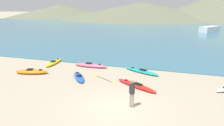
% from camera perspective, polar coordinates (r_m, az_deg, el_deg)
% --- Properties ---
extents(ground_plane, '(400.00, 400.00, 0.00)m').
position_cam_1_polar(ground_plane, '(12.16, 1.43, -11.47)').
color(ground_plane, tan).
extents(bay_water, '(160.00, 70.00, 0.06)m').
position_cam_1_polar(bay_water, '(53.63, 15.43, 8.29)').
color(bay_water, teal).
rests_on(bay_water, ground_plane).
extents(far_hill_left, '(56.24, 56.24, 6.59)m').
position_cam_1_polar(far_hill_left, '(129.25, -13.26, 13.19)').
color(far_hill_left, '#6B7056').
rests_on(far_hill_left, ground_plane).
extents(far_hill_midleft, '(77.40, 77.40, 7.51)m').
position_cam_1_polar(far_hill_midleft, '(107.27, 7.85, 13.49)').
color(far_hill_midleft, '#6B7056').
rests_on(far_hill_midleft, ground_plane).
extents(kayak_on_sand_0, '(2.78, 1.51, 0.40)m').
position_cam_1_polar(kayak_on_sand_0, '(19.01, -20.23, -2.13)').
color(kayak_on_sand_0, orange).
rests_on(kayak_on_sand_0, ground_plane).
extents(kayak_on_sand_2, '(2.08, 2.53, 0.30)m').
position_cam_1_polar(kayak_on_sand_2, '(16.88, -8.63, -3.61)').
color(kayak_on_sand_2, blue).
rests_on(kayak_on_sand_2, ground_plane).
extents(kayak_on_sand_3, '(3.30, 2.04, 0.30)m').
position_cam_1_polar(kayak_on_sand_3, '(18.34, 7.65, -2.11)').
color(kayak_on_sand_3, teal).
rests_on(kayak_on_sand_3, ground_plane).
extents(kayak_on_sand_4, '(3.27, 2.26, 0.30)m').
position_cam_1_polar(kayak_on_sand_4, '(15.04, 6.30, -5.80)').
color(kayak_on_sand_4, red).
rests_on(kayak_on_sand_4, ground_plane).
extents(kayak_on_sand_5, '(3.19, 0.68, 0.39)m').
position_cam_1_polar(kayak_on_sand_5, '(19.88, -5.60, -0.61)').
color(kayak_on_sand_5, '#E5668C').
rests_on(kayak_on_sand_5, ground_plane).
extents(kayak_on_sand_6, '(1.07, 3.22, 0.32)m').
position_cam_1_polar(kayak_on_sand_6, '(21.69, -14.93, 0.16)').
color(kayak_on_sand_6, yellow).
rests_on(kayak_on_sand_6, ground_plane).
extents(person_near_foreground, '(0.31, 0.25, 1.54)m').
position_cam_1_polar(person_near_foreground, '(11.87, 5.22, -7.54)').
color(person_near_foreground, gray).
rests_on(person_near_foreground, ground_plane).
extents(moored_boat_2, '(4.61, 5.82, 1.18)m').
position_cam_1_polar(moored_boat_2, '(52.06, 24.18, 8.07)').
color(moored_boat_2, white).
rests_on(moored_boat_2, bay_water).
extents(loose_paddle, '(2.44, 1.65, 0.03)m').
position_cam_1_polar(loose_paddle, '(16.57, -2.04, -4.20)').
color(loose_paddle, black).
rests_on(loose_paddle, ground_plane).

